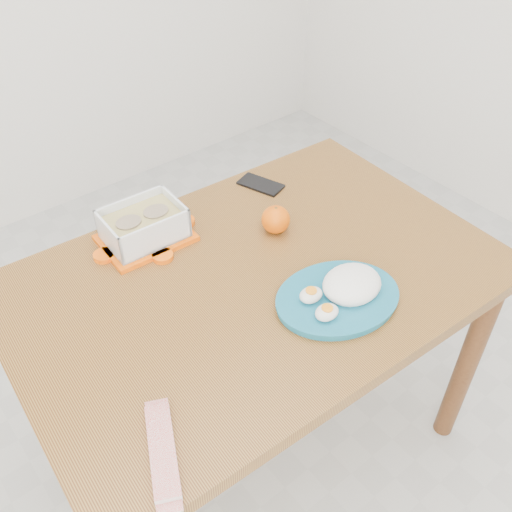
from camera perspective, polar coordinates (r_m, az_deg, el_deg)
ground at (r=1.95m, az=0.90°, el=-20.16°), size 3.50×3.50×0.00m
dining_table at (r=1.47m, az=0.00°, el=-4.69°), size 1.23×0.85×0.75m
food_container at (r=1.50m, az=-11.15°, el=2.99°), size 0.24×0.18×0.10m
orange_fruit at (r=1.51m, az=1.98°, el=3.67°), size 0.08×0.08×0.08m
rice_plate at (r=1.34m, az=8.63°, el=-3.54°), size 0.36×0.36×0.08m
candy_bar at (r=1.11m, az=-9.34°, el=-18.71°), size 0.12×0.19×0.02m
smartphone at (r=1.71m, az=0.47°, el=7.16°), size 0.11×0.15×0.01m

